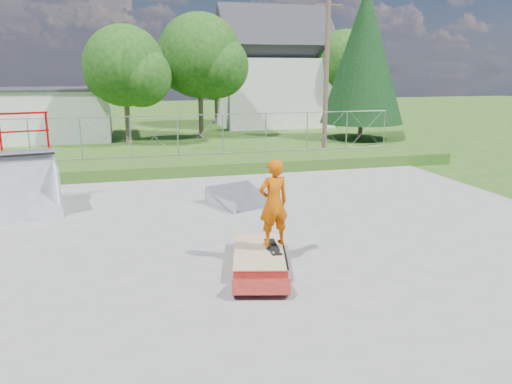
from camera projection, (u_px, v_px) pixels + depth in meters
ground at (227, 246)px, 12.19m from camera, size 120.00×120.00×0.00m
concrete_pad at (227, 245)px, 12.18m from camera, size 20.00×16.00×0.04m
grass_berm at (181, 166)px, 21.04m from camera, size 24.00×3.00×0.50m
grind_box at (260, 257)px, 10.97m from camera, size 1.64×2.49×0.34m
quarter_pipe at (3, 167)px, 14.38m from camera, size 3.31×2.95×2.91m
flat_bank_ramp at (241, 197)px, 15.80m from camera, size 2.20×2.26×0.51m
skateboard at (273, 247)px, 10.97m from camera, size 0.25×0.80×0.13m
skater at (274, 206)px, 10.74m from camera, size 0.75×0.55×1.89m
chain_link_fence at (178, 136)px, 21.71m from camera, size 20.00×0.06×1.80m
utility_building_flat at (25, 115)px, 30.47m from camera, size 10.00×6.00×3.00m
gable_house at (273, 75)px, 37.93m from camera, size 8.40×6.08×8.94m
utility_pole at (326, 74)px, 24.38m from camera, size 0.24×0.24×8.00m
tree_left_near at (129, 69)px, 27.47m from camera, size 4.76×4.48×6.65m
tree_center at (205, 59)px, 30.32m from camera, size 5.44×5.12×7.60m
tree_right_far at (349, 65)px, 37.04m from camera, size 5.10×4.80×7.12m
tree_back_mid at (219, 77)px, 38.77m from camera, size 4.08×3.84×5.70m
conifer_tree at (364, 55)px, 29.95m from camera, size 5.04×5.04×9.10m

